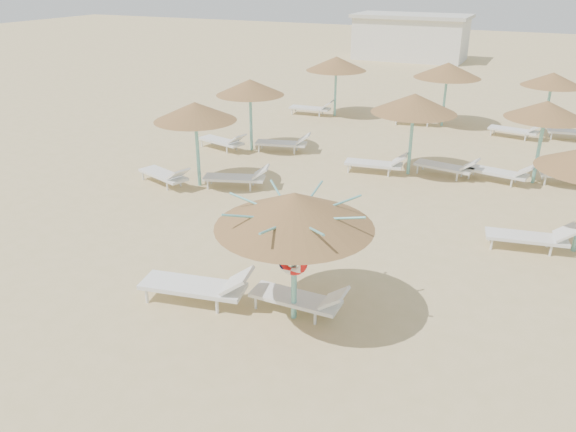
% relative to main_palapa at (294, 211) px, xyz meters
% --- Properties ---
extents(ground, '(120.00, 120.00, 0.00)m').
position_rel_main_palapa_xyz_m(ground, '(-0.41, 0.10, -2.31)').
color(ground, tan).
rests_on(ground, ground).
extents(main_palapa, '(2.96, 2.96, 2.66)m').
position_rel_main_palapa_xyz_m(main_palapa, '(0.00, 0.00, 0.00)').
color(main_palapa, '#6FC0BB').
rests_on(main_palapa, ground).
extents(lounger_main_a, '(2.42, 1.12, 0.85)m').
position_rel_main_palapa_xyz_m(lounger_main_a, '(-1.97, -0.32, -1.90)').
color(lounger_main_a, white).
rests_on(lounger_main_a, ground).
extents(lounger_main_b, '(1.97, 0.60, 0.72)m').
position_rel_main_palapa_xyz_m(lounger_main_b, '(0.07, 0.20, -1.97)').
color(lounger_main_b, white).
rests_on(lounger_main_b, ground).
extents(palapa_field, '(20.29, 13.46, 2.71)m').
position_rel_main_palapa_xyz_m(palapa_field, '(1.24, 10.56, -0.02)').
color(palapa_field, '#6FC0BB').
rests_on(palapa_field, ground).
extents(service_hut, '(8.40, 4.40, 3.25)m').
position_rel_main_palapa_xyz_m(service_hut, '(-6.41, 35.10, -0.66)').
color(service_hut, silver).
rests_on(service_hut, ground).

